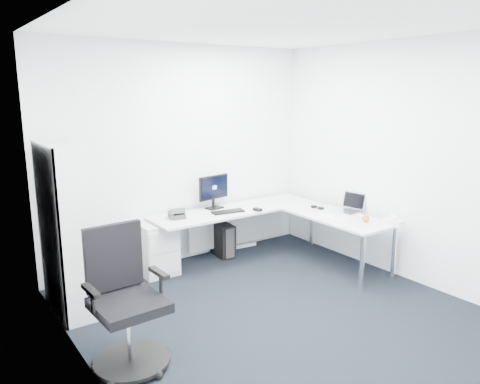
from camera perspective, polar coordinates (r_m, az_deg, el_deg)
ground at (r=4.63m, az=6.15°, el=-15.40°), size 4.20×4.20×0.00m
ceiling at (r=4.13m, az=7.07°, el=19.93°), size 4.20×4.20×0.00m
wall_back at (r=5.89m, az=-7.08°, el=4.47°), size 3.60×0.02×2.70m
wall_left at (r=3.30m, az=-17.64°, el=-2.28°), size 0.02×4.20×2.70m
wall_right at (r=5.52m, az=20.77°, el=3.23°), size 0.02×4.20×2.70m
l_desk at (r=5.82m, az=1.26°, el=-5.85°), size 2.25×1.26×0.66m
drawer_pedestal at (r=5.69m, az=-10.26°, el=-6.67°), size 0.41×0.51×0.62m
bookshelf at (r=4.83m, az=-20.49°, el=-4.25°), size 0.32×0.83×1.67m
task_chair at (r=3.79m, az=-13.41°, el=-12.82°), size 0.66×0.66×1.12m
black_pc_tower at (r=6.23m, az=-2.23°, el=-5.74°), size 0.24×0.46×0.43m
beige_pc_tower at (r=5.55m, az=-16.10°, el=-9.01°), size 0.18×0.37×0.35m
power_strip at (r=6.57m, az=0.47°, el=-6.53°), size 0.37×0.09×0.04m
monitor at (r=5.96m, az=-3.17°, el=0.05°), size 0.48×0.23×0.44m
black_keyboard at (r=5.81m, az=-1.47°, el=-2.41°), size 0.42×0.20×0.02m
mouse at (r=5.88m, az=2.15°, el=-2.15°), size 0.08×0.12×0.03m
desk_phone at (r=5.59m, az=-7.71°, el=-2.57°), size 0.21×0.21×0.12m
laptop at (r=5.93m, az=12.70°, el=-1.34°), size 0.38×0.37×0.23m
white_keyboard at (r=5.64m, az=11.16°, el=-3.14°), size 0.17×0.44×0.01m
headphones at (r=6.08m, az=9.42°, el=-1.77°), size 0.14×0.19×0.05m
orange_fruit at (r=5.57m, az=15.08°, el=-3.15°), size 0.08×0.08×0.08m
tissue_box at (r=5.52m, az=18.22°, el=-3.54°), size 0.14×0.22×0.07m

